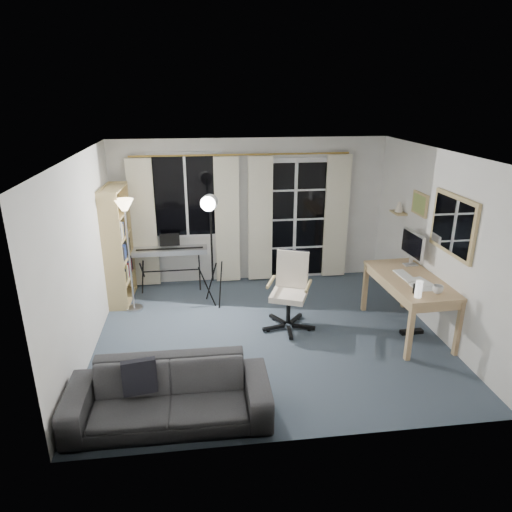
{
  "coord_description": "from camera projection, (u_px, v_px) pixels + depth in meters",
  "views": [
    {
      "loc": [
        -0.85,
        -5.37,
        3.09
      ],
      "look_at": [
        -0.12,
        0.35,
        1.0
      ],
      "focal_mm": 32.0,
      "sensor_mm": 36.0,
      "label": 1
    }
  ],
  "objects": [
    {
      "name": "keyboard_piano",
      "position": [
        170.0,
        252.0,
        7.36
      ],
      "size": [
        1.19,
        0.58,
        0.86
      ],
      "rotation": [
        0.0,
        0.0,
        0.01
      ],
      "color": "black",
      "rests_on": "floor"
    },
    {
      "name": "mug",
      "position": [
        438.0,
        288.0,
        5.52
      ],
      "size": [
        0.13,
        0.11,
        0.13
      ],
      "primitive_type": "imported",
      "rotation": [
        0.0,
        0.0,
        0.04
      ],
      "color": "silver",
      "rests_on": "desk"
    },
    {
      "name": "framed_print",
      "position": [
        420.0,
        204.0,
        6.39
      ],
      "size": [
        0.03,
        0.42,
        0.32
      ],
      "color": "#A38A56",
      "rests_on": "floor"
    },
    {
      "name": "office_chair",
      "position": [
        291.0,
        283.0,
        6.23
      ],
      "size": [
        0.73,
        0.74,
        1.05
      ],
      "rotation": [
        0.0,
        0.0,
        -0.39
      ],
      "color": "black",
      "rests_on": "floor"
    },
    {
      "name": "studio_light",
      "position": [
        210.0,
        216.0,
        6.5
      ],
      "size": [
        0.38,
        0.39,
        1.76
      ],
      "rotation": [
        0.0,
        0.0,
        -0.29
      ],
      "color": "black",
      "rests_on": "floor"
    },
    {
      "name": "monitor",
      "position": [
        413.0,
        245.0,
        6.34
      ],
      "size": [
        0.19,
        0.56,
        0.49
      ],
      "rotation": [
        0.0,
        0.0,
        0.04
      ],
      "color": "silver",
      "rests_on": "desk"
    },
    {
      "name": "sofa",
      "position": [
        168.0,
        386.0,
        4.43
      ],
      "size": [
        1.98,
        0.6,
        0.77
      ],
      "rotation": [
        0.0,
        0.0,
        -0.01
      ],
      "color": "#29282B",
      "rests_on": "floor"
    },
    {
      "name": "desk",
      "position": [
        410.0,
        285.0,
        6.03
      ],
      "size": [
        0.79,
        1.48,
        0.78
      ],
      "rotation": [
        0.0,
        0.0,
        0.04
      ],
      "color": "tan",
      "rests_on": "floor"
    },
    {
      "name": "window",
      "position": [
        186.0,
        196.0,
        7.36
      ],
      "size": [
        1.2,
        0.08,
        1.4
      ],
      "color": "white",
      "rests_on": "floor"
    },
    {
      "name": "wall_shelf",
      "position": [
        399.0,
        209.0,
        6.92
      ],
      "size": [
        0.16,
        0.3,
        0.18
      ],
      "color": "#A38A56",
      "rests_on": "floor"
    },
    {
      "name": "torchiere_lamp",
      "position": [
        126.0,
        222.0,
        6.42
      ],
      "size": [
        0.32,
        0.32,
        1.68
      ],
      "rotation": [
        0.0,
        0.0,
        -0.25
      ],
      "color": "#B2B2B7",
      "rests_on": "floor"
    },
    {
      "name": "bookshelf",
      "position": [
        116.0,
        249.0,
        6.89
      ],
      "size": [
        0.33,
        0.85,
        1.79
      ],
      "rotation": [
        0.0,
        0.0,
        -0.05
      ],
      "color": "#A38A56",
      "rests_on": "floor"
    },
    {
      "name": "french_door",
      "position": [
        294.0,
        220.0,
        7.74
      ],
      "size": [
        1.32,
        0.09,
        2.11
      ],
      "color": "white",
      "rests_on": "floor"
    },
    {
      "name": "floor",
      "position": [
        268.0,
        335.0,
        6.16
      ],
      "size": [
        4.5,
        4.0,
        0.02
      ],
      "primitive_type": "cube",
      "color": "#333E4B",
      "rests_on": "ground"
    },
    {
      "name": "desk_clutter",
      "position": [
        413.0,
        297.0,
        5.83
      ],
      "size": [
        0.44,
        0.89,
        0.98
      ],
      "rotation": [
        0.0,
        0.0,
        0.04
      ],
      "color": "white",
      "rests_on": "desk"
    },
    {
      "name": "wall_mirror",
      "position": [
        453.0,
        225.0,
        5.57
      ],
      "size": [
        0.04,
        0.94,
        0.74
      ],
      "color": "#A38A56",
      "rests_on": "floor"
    },
    {
      "name": "curtains",
      "position": [
        243.0,
        220.0,
        7.52
      ],
      "size": [
        3.6,
        0.07,
        2.13
      ],
      "color": "gold",
      "rests_on": "floor"
    }
  ]
}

